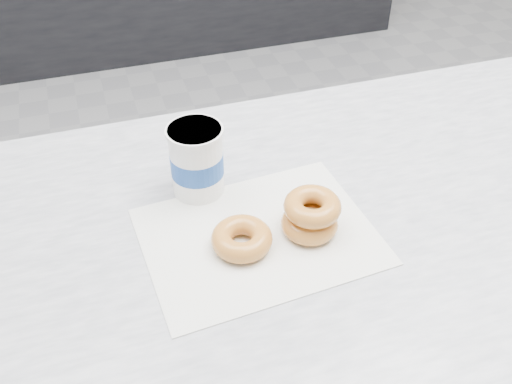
{
  "coord_description": "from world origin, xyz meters",
  "views": [
    {
      "loc": [
        -0.59,
        -1.18,
        1.5
      ],
      "look_at": [
        -0.39,
        -0.55,
        0.95
      ],
      "focal_mm": 40.0,
      "sensor_mm": 36.0,
      "label": 1
    }
  ],
  "objects_px": {
    "counter": "(433,345)",
    "donut_single": "(242,239)",
    "coffee_cup": "(197,160)",
    "donut_stack": "(311,215)"
  },
  "relations": [
    {
      "from": "donut_single",
      "to": "coffee_cup",
      "type": "distance_m",
      "value": 0.16
    },
    {
      "from": "donut_single",
      "to": "donut_stack",
      "type": "relative_size",
      "value": 0.77
    },
    {
      "from": "donut_stack",
      "to": "counter",
      "type": "bearing_deg",
      "value": 1.64
    },
    {
      "from": "counter",
      "to": "donut_stack",
      "type": "bearing_deg",
      "value": -178.36
    },
    {
      "from": "donut_single",
      "to": "donut_stack",
      "type": "bearing_deg",
      "value": 1.41
    },
    {
      "from": "counter",
      "to": "coffee_cup",
      "type": "bearing_deg",
      "value": 163.56
    },
    {
      "from": "donut_stack",
      "to": "coffee_cup",
      "type": "bearing_deg",
      "value": 133.57
    },
    {
      "from": "donut_stack",
      "to": "donut_single",
      "type": "bearing_deg",
      "value": -178.59
    },
    {
      "from": "donut_single",
      "to": "coffee_cup",
      "type": "relative_size",
      "value": 0.75
    },
    {
      "from": "counter",
      "to": "donut_single",
      "type": "bearing_deg",
      "value": -178.42
    }
  ]
}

